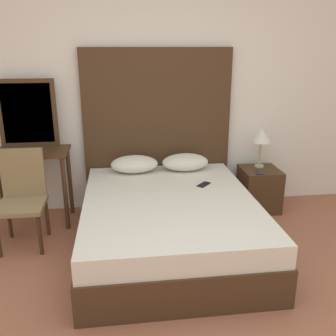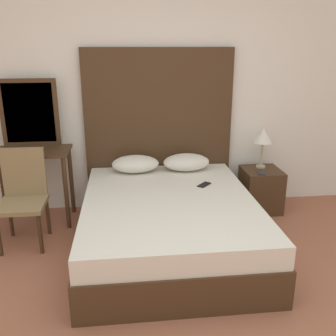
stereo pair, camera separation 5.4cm
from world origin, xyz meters
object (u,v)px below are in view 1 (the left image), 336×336
object	(u,v)px
bed	(169,224)
phone_on_nightstand	(260,172)
phone_on_bed	(204,184)
chair	(22,193)
table_lamp	(261,136)
nightstand	(259,189)
vanity_desk	(29,167)

from	to	relation	value
bed	phone_on_nightstand	size ratio (longest dim) A/B	11.68
phone_on_bed	chair	world-z (taller)	chair
table_lamp	phone_on_nightstand	xyz separation A→B (m)	(-0.06, -0.19, -0.35)
chair	nightstand	bearing A→B (deg)	9.86
table_lamp	vanity_desk	bearing A→B (deg)	-177.47
phone_on_nightstand	vanity_desk	bearing A→B (deg)	178.07
phone_on_bed	vanity_desk	bearing A→B (deg)	166.08
bed	phone_on_bed	distance (m)	0.53
vanity_desk	chair	world-z (taller)	chair
chair	bed	bearing A→B (deg)	-12.91
nightstand	chair	world-z (taller)	chair
table_lamp	phone_on_nightstand	world-z (taller)	table_lamp
phone_on_bed	nightstand	world-z (taller)	phone_on_bed
nightstand	phone_on_nightstand	size ratio (longest dim) A/B	2.90
phone_on_bed	table_lamp	xyz separation A→B (m)	(0.76, 0.53, 0.33)
phone_on_nightstand	chair	size ratio (longest dim) A/B	0.19
phone_on_bed	phone_on_nightstand	world-z (taller)	phone_on_bed
bed	table_lamp	bearing A→B (deg)	35.73
phone_on_nightstand	vanity_desk	size ratio (longest dim) A/B	0.20
nightstand	vanity_desk	world-z (taller)	vanity_desk
table_lamp	nightstand	bearing A→B (deg)	-97.92
phone_on_bed	nightstand	bearing A→B (deg)	31.03
table_lamp	vanity_desk	distance (m)	2.48
table_lamp	chair	distance (m)	2.53
table_lamp	phone_on_nightstand	bearing A→B (deg)	-106.95
nightstand	vanity_desk	bearing A→B (deg)	-179.43
vanity_desk	table_lamp	bearing A→B (deg)	2.53
vanity_desk	phone_on_bed	bearing A→B (deg)	-13.92
phone_on_bed	vanity_desk	xyz separation A→B (m)	(-1.71, 0.42, 0.12)
vanity_desk	chair	distance (m)	0.42
bed	vanity_desk	xyz separation A→B (m)	(-1.34, 0.70, 0.37)
nightstand	table_lamp	distance (m)	0.60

